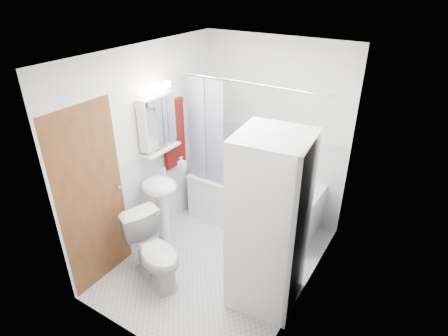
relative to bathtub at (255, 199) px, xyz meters
The scene contains 20 objects.
floor 0.99m from the bathtub, 87.83° to the right, with size 2.60×2.60×0.00m, color silver.
room_walls 1.46m from the bathtub, 87.83° to the right, with size 2.60×2.60×2.60m.
wainscot 0.67m from the bathtub, 86.82° to the right, with size 1.98×2.58×2.58m.
door 1.85m from the bathtub, 121.90° to the right, with size 0.05×2.00×2.00m.
bathtub is the anchor object (origin of this frame).
tub_spout 0.72m from the bathtub, 58.78° to the left, with size 0.04×0.04×0.12m, color silver.
curtain_rod 1.68m from the bathtub, 90.00° to the right, with size 0.02×0.02×1.86m, color silver.
shower_curtain 1.11m from the bathtub, 148.73° to the right, with size 0.55×0.02×1.45m.
sink 1.32m from the bathtub, 124.51° to the right, with size 0.44×0.37×1.04m.
medicine_cabinet 1.70m from the bathtub, 136.69° to the right, with size 0.13×0.50×0.71m.
shelf 1.46m from the bathtub, 136.20° to the right, with size 0.18×0.54×0.03m, color silver.
shower_caddy 0.89m from the bathtub, 52.00° to the left, with size 0.22×0.06×0.02m, color silver.
towel 1.40m from the bathtub, 150.81° to the right, with size 0.07×0.36×0.87m.
washer_dryer 1.45m from the bathtub, 57.80° to the right, with size 0.73×0.72×1.85m.
toilet 1.59m from the bathtub, 105.11° to the right, with size 0.43×0.76×0.75m, color white.
soap_pump 1.12m from the bathtub, 135.22° to the right, with size 0.08×0.17×0.08m, color gray.
shelf_bottle 1.57m from the bathtub, 131.40° to the right, with size 0.07×0.18×0.07m, color gray.
shelf_cup 1.43m from the bathtub, 140.70° to the right, with size 0.10×0.09×0.10m, color gray.
shampoo_a 1.01m from the bathtub, 39.74° to the left, with size 0.13×0.17×0.13m, color gray.
shampoo_b 1.04m from the bathtub, 32.37° to the left, with size 0.08×0.21×0.08m, color navy.
Camera 1 is at (1.84, -2.89, 3.06)m, focal length 30.00 mm.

